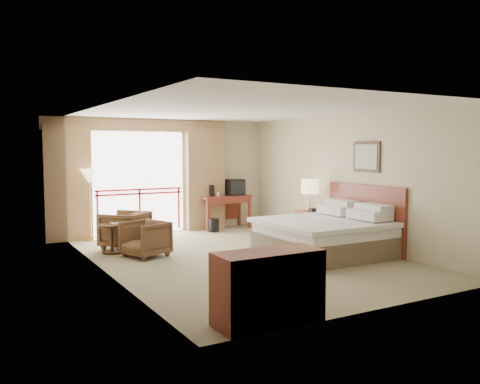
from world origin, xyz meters
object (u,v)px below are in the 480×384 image
tv (235,187)px  floor_lamp (89,179)px  armchair_far (125,248)px  side_table (111,234)px  bed (326,235)px  desk (223,203)px  dresser (268,287)px  wastebasket (214,225)px  table_lamp (310,187)px  nightstand (311,226)px  armchair_near (146,257)px

tv → floor_lamp: floor_lamp is taller
armchair_far → side_table: (-0.37, -0.35, 0.38)m
bed → desk: 3.86m
tv → dresser: size_ratio=0.35×
floor_lamp → wastebasket: bearing=-5.8°
table_lamp → floor_lamp: (-4.16, 2.38, 0.17)m
desk → side_table: size_ratio=2.27×
bed → nightstand: 1.44m
armchair_far → floor_lamp: 1.87m
nightstand → tv: (-0.52, 2.49, 0.70)m
table_lamp → floor_lamp: size_ratio=0.42×
side_table → dresser: dresser is taller
nightstand → tv: tv is taller
nightstand → dresser: dresser is taller
desk → wastebasket: desk is taller
dresser → tv: bearing=62.3°
table_lamp → armchair_far: (-3.77, 1.14, -1.18)m
table_lamp → armchair_far: size_ratio=0.80×
table_lamp → dresser: size_ratio=0.53×
nightstand → armchair_far: bearing=165.0°
armchair_far → armchair_near: size_ratio=1.13×
desk → floor_lamp: 3.42m
bed → armchair_far: bed is taller
nightstand → wastebasket: (-1.29, 2.14, -0.17)m
desk → nightstand: bearing=-76.8°
nightstand → tv: 2.63m
desk → armchair_far: (-2.95, -1.36, -0.65)m
bed → table_lamp: size_ratio=3.20×
table_lamp → tv: (-0.52, 2.44, -0.15)m
armchair_far → side_table: size_ratio=1.48×
desk → armchair_far: size_ratio=1.53×
nightstand → tv: size_ratio=1.47×
nightstand → table_lamp: bearing=92.5°
nightstand → armchair_far: size_ratio=0.79×
bed → desk: bearing=92.7°
bed → dresser: 4.00m
armchair_near → bed: bearing=44.2°
floor_lamp → dresser: size_ratio=1.24×
table_lamp → wastebasket: 2.66m
nightstand → desk: (-0.82, 2.55, 0.32)m
wastebasket → armchair_near: armchair_near is taller
bed → armchair_far: (-3.13, 2.49, -0.38)m
nightstand → armchair_far: (-3.77, 1.19, -0.33)m
dresser → side_table: bearing=94.1°
tv → dresser: (-3.12, -6.43, -0.61)m
tv → floor_lamp: 3.65m
bed → wastebasket: bearing=100.9°
armchair_far → nightstand: bearing=119.4°
desk → dresser: size_ratio=1.01×
bed → side_table: bearing=148.5°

